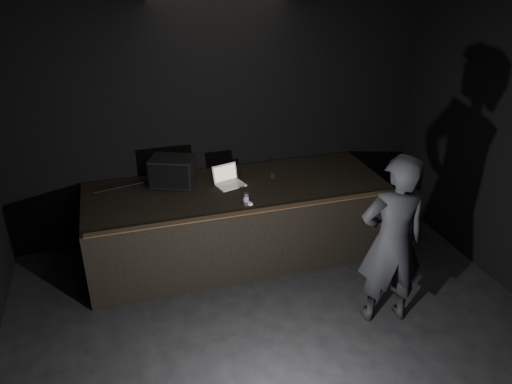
{
  "coord_description": "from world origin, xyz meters",
  "views": [
    {
      "loc": [
        -1.51,
        -3.06,
        3.87
      ],
      "look_at": [
        0.13,
        2.3,
        1.12
      ],
      "focal_mm": 35.0,
      "sensor_mm": 36.0,
      "label": 1
    }
  ],
  "objects_px": {
    "stage_monitor": "(172,171)",
    "laptop": "(228,180)",
    "person": "(392,241)",
    "stage_riser": "(238,220)",
    "beer_can": "(246,199)"
  },
  "relations": [
    {
      "from": "stage_riser",
      "to": "beer_can",
      "type": "height_order",
      "value": "beer_can"
    },
    {
      "from": "stage_monitor",
      "to": "person",
      "type": "relative_size",
      "value": 0.33
    },
    {
      "from": "stage_riser",
      "to": "person",
      "type": "xyz_separation_m",
      "value": [
        1.24,
        -1.82,
        0.52
      ]
    },
    {
      "from": "person",
      "to": "beer_can",
      "type": "bearing_deg",
      "value": -36.92
    },
    {
      "from": "laptop",
      "to": "beer_can",
      "type": "xyz_separation_m",
      "value": [
        0.06,
        -0.66,
        0.02
      ]
    },
    {
      "from": "stage_riser",
      "to": "person",
      "type": "bearing_deg",
      "value": -55.67
    },
    {
      "from": "beer_can",
      "to": "person",
      "type": "height_order",
      "value": "person"
    },
    {
      "from": "stage_monitor",
      "to": "laptop",
      "type": "distance_m",
      "value": 0.75
    },
    {
      "from": "stage_monitor",
      "to": "laptop",
      "type": "xyz_separation_m",
      "value": [
        0.71,
        -0.22,
        -0.12
      ]
    },
    {
      "from": "stage_riser",
      "to": "laptop",
      "type": "xyz_separation_m",
      "value": [
        -0.09,
        0.15,
        0.56
      ]
    },
    {
      "from": "stage_monitor",
      "to": "person",
      "type": "bearing_deg",
      "value": -24.02
    },
    {
      "from": "laptop",
      "to": "beer_can",
      "type": "height_order",
      "value": "laptop"
    },
    {
      "from": "beer_can",
      "to": "person",
      "type": "bearing_deg",
      "value": -45.98
    },
    {
      "from": "stage_riser",
      "to": "beer_can",
      "type": "xyz_separation_m",
      "value": [
        -0.02,
        -0.51,
        0.58
      ]
    },
    {
      "from": "stage_monitor",
      "to": "beer_can",
      "type": "distance_m",
      "value": 1.17
    }
  ]
}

